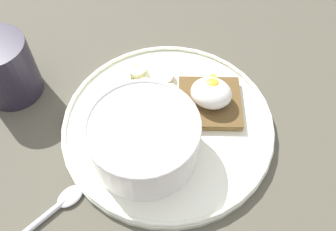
{
  "coord_description": "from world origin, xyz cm",
  "views": [
    {
      "loc": [
        -9.22,
        27.22,
        46.6
      ],
      "look_at": [
        0.0,
        0.0,
        5.0
      ],
      "focal_mm": 40.0,
      "sensor_mm": 36.0,
      "label": 1
    }
  ],
  "objects_px": {
    "banana_slice_outer": "(122,81)",
    "spoon": "(50,213)",
    "banana_slice_back": "(123,101)",
    "coffee_mug": "(5,68)",
    "oatmeal_bowl": "(144,138)",
    "poached_egg": "(211,92)",
    "banana_slice_right": "(168,91)",
    "banana_slice_inner": "(162,76)",
    "banana_slice_front": "(145,86)",
    "banana_slice_left": "(136,69)",
    "toast_slice": "(210,103)"
  },
  "relations": [
    {
      "from": "toast_slice",
      "to": "banana_slice_front",
      "type": "height_order",
      "value": "toast_slice"
    },
    {
      "from": "coffee_mug",
      "to": "banana_slice_right",
      "type": "bearing_deg",
      "value": -164.95
    },
    {
      "from": "poached_egg",
      "to": "banana_slice_right",
      "type": "bearing_deg",
      "value": -1.52
    },
    {
      "from": "toast_slice",
      "to": "banana_slice_outer",
      "type": "relative_size",
      "value": 3.06
    },
    {
      "from": "banana_slice_right",
      "to": "banana_slice_outer",
      "type": "distance_m",
      "value": 0.07
    },
    {
      "from": "banana_slice_outer",
      "to": "spoon",
      "type": "distance_m",
      "value": 0.21
    },
    {
      "from": "banana_slice_inner",
      "to": "spoon",
      "type": "xyz_separation_m",
      "value": [
        0.06,
        0.24,
        -0.01
      ]
    },
    {
      "from": "toast_slice",
      "to": "banana_slice_right",
      "type": "relative_size",
      "value": 3.18
    },
    {
      "from": "banana_slice_left",
      "to": "coffee_mug",
      "type": "relative_size",
      "value": 0.46
    },
    {
      "from": "spoon",
      "to": "banana_slice_right",
      "type": "bearing_deg",
      "value": -110.01
    },
    {
      "from": "banana_slice_right",
      "to": "banana_slice_inner",
      "type": "xyz_separation_m",
      "value": [
        0.02,
        -0.02,
        0.0
      ]
    },
    {
      "from": "banana_slice_front",
      "to": "banana_slice_outer",
      "type": "xyz_separation_m",
      "value": [
        0.04,
        0.0,
        0.0
      ]
    },
    {
      "from": "banana_slice_inner",
      "to": "banana_slice_outer",
      "type": "relative_size",
      "value": 1.33
    },
    {
      "from": "banana_slice_inner",
      "to": "banana_slice_outer",
      "type": "height_order",
      "value": "same"
    },
    {
      "from": "toast_slice",
      "to": "poached_egg",
      "type": "relative_size",
      "value": 1.49
    },
    {
      "from": "poached_egg",
      "to": "coffee_mug",
      "type": "height_order",
      "value": "coffee_mug"
    },
    {
      "from": "banana_slice_front",
      "to": "banana_slice_back",
      "type": "relative_size",
      "value": 0.77
    },
    {
      "from": "banana_slice_front",
      "to": "banana_slice_right",
      "type": "xyz_separation_m",
      "value": [
        -0.04,
        -0.0,
        -0.0
      ]
    },
    {
      "from": "banana_slice_outer",
      "to": "poached_egg",
      "type": "bearing_deg",
      "value": -178.63
    },
    {
      "from": "toast_slice",
      "to": "banana_slice_back",
      "type": "xyz_separation_m",
      "value": [
        0.12,
        0.04,
        -0.0
      ]
    },
    {
      "from": "poached_egg",
      "to": "toast_slice",
      "type": "bearing_deg",
      "value": 98.81
    },
    {
      "from": "spoon",
      "to": "poached_egg",
      "type": "bearing_deg",
      "value": -123.45
    },
    {
      "from": "poached_egg",
      "to": "banana_slice_inner",
      "type": "xyz_separation_m",
      "value": [
        0.08,
        -0.02,
        -0.02
      ]
    },
    {
      "from": "oatmeal_bowl",
      "to": "poached_egg",
      "type": "xyz_separation_m",
      "value": [
        -0.06,
        -0.1,
        -0.0
      ]
    },
    {
      "from": "banana_slice_outer",
      "to": "banana_slice_front",
      "type": "bearing_deg",
      "value": -177.32
    },
    {
      "from": "banana_slice_back",
      "to": "banana_slice_right",
      "type": "relative_size",
      "value": 1.22
    },
    {
      "from": "banana_slice_left",
      "to": "spoon",
      "type": "height_order",
      "value": "banana_slice_left"
    },
    {
      "from": "spoon",
      "to": "banana_slice_front",
      "type": "bearing_deg",
      "value": -101.43
    },
    {
      "from": "banana_slice_back",
      "to": "banana_slice_right",
      "type": "xyz_separation_m",
      "value": [
        -0.06,
        -0.04,
        -0.0
      ]
    },
    {
      "from": "toast_slice",
      "to": "poached_egg",
      "type": "xyz_separation_m",
      "value": [
        0.0,
        -0.0,
        0.02
      ]
    },
    {
      "from": "poached_egg",
      "to": "banana_slice_back",
      "type": "height_order",
      "value": "poached_egg"
    },
    {
      "from": "banana_slice_left",
      "to": "spoon",
      "type": "distance_m",
      "value": 0.24
    },
    {
      "from": "oatmeal_bowl",
      "to": "spoon",
      "type": "distance_m",
      "value": 0.15
    },
    {
      "from": "toast_slice",
      "to": "banana_slice_right",
      "type": "xyz_separation_m",
      "value": [
        0.06,
        -0.0,
        -0.0
      ]
    },
    {
      "from": "coffee_mug",
      "to": "spoon",
      "type": "distance_m",
      "value": 0.22
    },
    {
      "from": "coffee_mug",
      "to": "banana_slice_front",
      "type": "bearing_deg",
      "value": -163.15
    },
    {
      "from": "banana_slice_left",
      "to": "banana_slice_front",
      "type": "bearing_deg",
      "value": 131.1
    },
    {
      "from": "banana_slice_left",
      "to": "coffee_mug",
      "type": "distance_m",
      "value": 0.19
    },
    {
      "from": "toast_slice",
      "to": "banana_slice_right",
      "type": "distance_m",
      "value": 0.06
    },
    {
      "from": "poached_egg",
      "to": "banana_slice_inner",
      "type": "bearing_deg",
      "value": -16.96
    },
    {
      "from": "banana_slice_left",
      "to": "banana_slice_right",
      "type": "relative_size",
      "value": 1.25
    },
    {
      "from": "toast_slice",
      "to": "banana_slice_front",
      "type": "distance_m",
      "value": 0.1
    },
    {
      "from": "banana_slice_back",
      "to": "coffee_mug",
      "type": "distance_m",
      "value": 0.17
    },
    {
      "from": "oatmeal_bowl",
      "to": "coffee_mug",
      "type": "relative_size",
      "value": 1.51
    },
    {
      "from": "oatmeal_bowl",
      "to": "banana_slice_right",
      "type": "height_order",
      "value": "oatmeal_bowl"
    },
    {
      "from": "oatmeal_bowl",
      "to": "toast_slice",
      "type": "bearing_deg",
      "value": -121.47
    },
    {
      "from": "banana_slice_inner",
      "to": "banana_slice_front",
      "type": "bearing_deg",
      "value": 56.7
    },
    {
      "from": "poached_egg",
      "to": "banana_slice_front",
      "type": "relative_size",
      "value": 2.28
    },
    {
      "from": "oatmeal_bowl",
      "to": "banana_slice_inner",
      "type": "height_order",
      "value": "oatmeal_bowl"
    },
    {
      "from": "poached_egg",
      "to": "banana_slice_front",
      "type": "distance_m",
      "value": 0.1
    }
  ]
}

